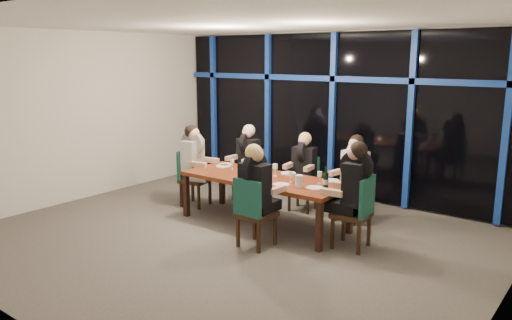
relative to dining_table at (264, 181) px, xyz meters
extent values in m
plane|color=#5E5853|center=(0.00, -0.80, -0.68)|extent=(7.00, 7.00, 0.00)
cube|color=silver|center=(0.00, 2.20, 0.82)|extent=(7.00, 0.04, 3.00)
cube|color=silver|center=(0.00, -3.80, 0.82)|extent=(7.00, 0.04, 3.00)
cube|color=silver|center=(-3.50, -0.80, 0.82)|extent=(0.04, 6.00, 3.00)
cube|color=silver|center=(3.50, -0.80, 0.82)|extent=(0.04, 6.00, 3.00)
cube|color=white|center=(0.00, -0.80, 2.32)|extent=(7.00, 6.00, 0.04)
cube|color=black|center=(0.00, 2.14, 0.82)|extent=(6.86, 0.04, 2.94)
cube|color=#133696|center=(-2.90, 2.09, 0.82)|extent=(0.10, 0.10, 2.94)
cube|color=#133696|center=(-1.45, 2.09, 0.82)|extent=(0.10, 0.10, 2.94)
cube|color=#133696|center=(0.00, 2.09, 0.82)|extent=(0.10, 0.10, 2.94)
cube|color=#133696|center=(1.45, 2.09, 0.82)|extent=(0.10, 0.10, 2.94)
cube|color=#133696|center=(2.90, 2.09, 0.82)|extent=(0.10, 0.10, 2.94)
cube|color=#133696|center=(0.00, 2.09, 1.48)|extent=(6.86, 0.10, 0.10)
cube|color=#FF2D14|center=(1.10, 2.45, 1.47)|extent=(0.60, 0.05, 0.35)
cube|color=brown|center=(0.00, 0.00, 0.04)|extent=(2.60, 1.00, 0.06)
cube|color=black|center=(-1.24, -0.44, -0.34)|extent=(0.08, 0.08, 0.69)
cube|color=black|center=(1.24, -0.44, -0.34)|extent=(0.08, 0.08, 0.69)
cube|color=black|center=(-1.24, 0.44, -0.34)|extent=(0.08, 0.08, 0.69)
cube|color=black|center=(1.24, 0.44, -0.34)|extent=(0.08, 0.08, 0.69)
cube|color=black|center=(-1.02, 0.88, -0.25)|extent=(0.45, 0.45, 0.06)
cube|color=#1B5849|center=(-1.02, 1.07, 0.01)|extent=(0.44, 0.06, 0.48)
cube|color=black|center=(-1.20, 0.71, -0.48)|extent=(0.04, 0.04, 0.41)
cube|color=black|center=(-0.86, 0.70, -0.48)|extent=(0.04, 0.04, 0.41)
cube|color=black|center=(-1.19, 1.05, -0.48)|extent=(0.04, 0.04, 0.41)
cube|color=black|center=(-0.85, 1.05, -0.48)|extent=(0.04, 0.04, 0.41)
cube|color=black|center=(0.09, 0.97, -0.26)|extent=(0.47, 0.47, 0.06)
cube|color=#1B5849|center=(0.07, 1.16, -0.01)|extent=(0.42, 0.10, 0.47)
cube|color=black|center=(-0.05, 0.78, -0.49)|extent=(0.04, 0.04, 0.39)
cube|color=black|center=(0.28, 0.83, -0.49)|extent=(0.04, 0.04, 0.39)
cube|color=black|center=(-0.09, 1.12, -0.49)|extent=(0.04, 0.04, 0.39)
cube|color=black|center=(0.24, 1.16, -0.49)|extent=(0.04, 0.04, 0.39)
cube|color=black|center=(1.01, 0.96, -0.25)|extent=(0.50, 0.50, 0.06)
cube|color=#1B5849|center=(1.04, 1.15, 0.01)|extent=(0.44, 0.12, 0.48)
cube|color=black|center=(0.82, 0.82, -0.48)|extent=(0.04, 0.04, 0.41)
cube|color=black|center=(1.16, 0.76, -0.48)|extent=(0.04, 0.04, 0.41)
cube|color=black|center=(0.87, 1.16, -0.48)|extent=(0.04, 0.04, 0.41)
cube|color=black|center=(1.21, 1.11, -0.48)|extent=(0.04, 0.04, 0.41)
cube|color=black|center=(-1.53, 0.07, -0.23)|extent=(0.53, 0.53, 0.06)
cube|color=#1B5849|center=(-1.73, 0.03, 0.04)|extent=(0.13, 0.45, 0.50)
cube|color=black|center=(-1.32, -0.07, -0.47)|extent=(0.05, 0.05, 0.42)
cube|color=black|center=(-1.39, 0.28, -0.47)|extent=(0.05, 0.05, 0.42)
cube|color=black|center=(-1.67, -0.14, -0.47)|extent=(0.05, 0.05, 0.42)
cube|color=black|center=(-1.74, 0.21, -0.47)|extent=(0.05, 0.05, 0.42)
cube|color=black|center=(1.51, -0.06, -0.22)|extent=(0.50, 0.50, 0.06)
cube|color=#1B5849|center=(1.72, -0.04, 0.06)|extent=(0.09, 0.47, 0.52)
cube|color=black|center=(1.31, 0.12, -0.46)|extent=(0.04, 0.04, 0.43)
cube|color=black|center=(1.34, -0.26, -0.46)|extent=(0.04, 0.04, 0.43)
cube|color=black|center=(1.68, 0.15, -0.46)|extent=(0.04, 0.04, 0.43)
cube|color=black|center=(1.71, -0.23, -0.46)|extent=(0.04, 0.04, 0.43)
cube|color=black|center=(0.47, -0.80, -0.23)|extent=(0.47, 0.47, 0.06)
cube|color=#1B5849|center=(0.46, -1.00, 0.04)|extent=(0.45, 0.06, 0.50)
cube|color=black|center=(0.65, -0.62, -0.47)|extent=(0.04, 0.04, 0.42)
cube|color=black|center=(0.29, -0.61, -0.47)|extent=(0.04, 0.04, 0.42)
cube|color=black|center=(0.64, -0.98, -0.47)|extent=(0.04, 0.04, 0.42)
cube|color=black|center=(0.28, -0.97, -0.47)|extent=(0.04, 0.04, 0.42)
cube|color=black|center=(-1.03, 0.76, -0.15)|extent=(0.36, 0.41, 0.14)
cube|color=black|center=(-1.02, 0.92, 0.17)|extent=(0.39, 0.24, 0.54)
cylinder|color=black|center=(-1.02, 0.92, 0.38)|extent=(0.11, 0.41, 0.41)
sphere|color=tan|center=(-1.02, 0.90, 0.55)|extent=(0.20, 0.20, 0.20)
sphere|color=silver|center=(-1.02, 0.93, 0.58)|extent=(0.22, 0.22, 0.22)
cube|color=tan|center=(-1.22, 0.69, 0.11)|extent=(0.08, 0.29, 0.08)
cube|color=tan|center=(-0.84, 0.68, 0.11)|extent=(0.08, 0.29, 0.08)
cube|color=black|center=(0.11, 0.86, -0.17)|extent=(0.38, 0.43, 0.13)
cube|color=black|center=(0.09, 1.01, 0.14)|extent=(0.40, 0.27, 0.52)
cylinder|color=black|center=(0.09, 1.01, 0.34)|extent=(0.14, 0.40, 0.39)
sphere|color=tan|center=(0.09, 0.99, 0.51)|extent=(0.20, 0.20, 0.20)
sphere|color=tan|center=(0.09, 1.03, 0.54)|extent=(0.21, 0.21, 0.21)
cube|color=tan|center=(-0.07, 0.76, 0.11)|extent=(0.11, 0.29, 0.07)
cube|color=tan|center=(0.30, 0.81, 0.11)|extent=(0.11, 0.29, 0.07)
cube|color=silver|center=(1.00, 0.85, -0.15)|extent=(0.41, 0.45, 0.14)
cube|color=silver|center=(1.02, 1.00, 0.17)|extent=(0.42, 0.29, 0.54)
cylinder|color=silver|center=(1.02, 1.00, 0.38)|extent=(0.16, 0.42, 0.41)
sphere|color=tan|center=(1.02, 0.98, 0.55)|extent=(0.20, 0.20, 0.20)
sphere|color=black|center=(1.02, 1.02, 0.58)|extent=(0.22, 0.22, 0.22)
cube|color=tan|center=(0.79, 0.80, 0.11)|extent=(0.12, 0.30, 0.08)
cube|color=tan|center=(1.18, 0.74, 0.11)|extent=(0.12, 0.30, 0.08)
cube|color=black|center=(-1.41, 0.10, -0.13)|extent=(0.48, 0.43, 0.14)
cube|color=black|center=(-1.57, 0.06, 0.20)|extent=(0.31, 0.44, 0.56)
cylinder|color=black|center=(-1.57, 0.06, 0.41)|extent=(0.43, 0.18, 0.42)
sphere|color=tan|center=(-1.55, 0.07, 0.59)|extent=(0.21, 0.21, 0.21)
sphere|color=black|center=(-1.59, 0.06, 0.62)|extent=(0.23, 0.23, 0.23)
cube|color=tan|center=(-1.30, -0.09, 0.11)|extent=(0.31, 0.13, 0.08)
cube|color=tan|center=(-1.37, 0.31, 0.11)|extent=(0.31, 0.13, 0.08)
cube|color=black|center=(1.39, -0.07, -0.11)|extent=(0.46, 0.41, 0.14)
cube|color=black|center=(1.55, -0.05, 0.23)|extent=(0.28, 0.43, 0.58)
cylinder|color=black|center=(1.55, -0.05, 0.46)|extent=(0.44, 0.14, 0.43)
sphere|color=tan|center=(1.53, -0.05, 0.64)|extent=(0.22, 0.22, 0.22)
sphere|color=black|center=(1.57, -0.05, 0.67)|extent=(0.24, 0.24, 0.24)
cube|color=tan|center=(1.29, 0.13, 0.11)|extent=(0.32, 0.11, 0.08)
cube|color=tan|center=(1.32, -0.28, 0.11)|extent=(0.32, 0.11, 0.08)
cube|color=black|center=(0.47, -0.68, -0.13)|extent=(0.37, 0.43, 0.14)
cube|color=black|center=(0.47, -0.84, 0.20)|extent=(0.41, 0.25, 0.56)
cylinder|color=black|center=(0.47, -0.84, 0.42)|extent=(0.11, 0.42, 0.42)
sphere|color=tan|center=(0.47, -0.82, 0.60)|extent=(0.21, 0.21, 0.21)
sphere|color=tan|center=(0.46, -0.86, 0.63)|extent=(0.23, 0.23, 0.23)
cube|color=tan|center=(0.67, -0.60, 0.11)|extent=(0.09, 0.30, 0.08)
cube|color=tan|center=(0.27, -0.59, 0.11)|extent=(0.09, 0.30, 0.08)
cylinder|color=white|center=(-1.04, 0.32, 0.08)|extent=(0.24, 0.24, 0.01)
cylinder|color=white|center=(0.17, 0.42, 0.08)|extent=(0.24, 0.24, 0.01)
cylinder|color=white|center=(0.93, 0.41, 0.08)|extent=(0.24, 0.24, 0.01)
cylinder|color=white|center=(-0.98, 0.18, 0.08)|extent=(0.24, 0.24, 0.01)
cylinder|color=white|center=(0.95, -0.10, 0.08)|extent=(0.24, 0.24, 0.01)
cylinder|color=white|center=(0.48, -0.24, 0.08)|extent=(0.24, 0.24, 0.01)
cylinder|color=black|center=(1.13, -0.10, 0.19)|extent=(0.07, 0.07, 0.25)
cylinder|color=black|center=(1.13, -0.10, 0.36)|extent=(0.03, 0.03, 0.09)
cylinder|color=silver|center=(1.13, -0.10, 0.19)|extent=(0.08, 0.08, 0.07)
cylinder|color=silver|center=(0.75, -0.19, 0.16)|extent=(0.10, 0.10, 0.18)
cylinder|color=silver|center=(0.80, -0.19, 0.17)|extent=(0.01, 0.01, 0.12)
cylinder|color=#FFAC4C|center=(-0.07, -0.21, 0.08)|extent=(0.05, 0.05, 0.03)
cylinder|color=silver|center=(-0.25, -0.13, 0.07)|extent=(0.06, 0.06, 0.01)
cylinder|color=silver|center=(-0.25, -0.13, 0.12)|extent=(0.01, 0.01, 0.09)
cylinder|color=silver|center=(-0.25, -0.13, 0.19)|extent=(0.06, 0.06, 0.06)
cylinder|color=silver|center=(0.10, 0.15, 0.07)|extent=(0.07, 0.07, 0.01)
cylinder|color=silver|center=(0.10, 0.15, 0.13)|extent=(0.01, 0.01, 0.11)
cylinder|color=silver|center=(0.10, 0.15, 0.22)|extent=(0.07, 0.07, 0.08)
cylinder|color=silver|center=(0.49, -0.02, 0.07)|extent=(0.06, 0.06, 0.01)
cylinder|color=silver|center=(0.49, -0.02, 0.12)|extent=(0.01, 0.01, 0.09)
cylinder|color=silver|center=(0.49, -0.02, 0.19)|extent=(0.06, 0.06, 0.06)
cylinder|color=silver|center=(-0.73, 0.11, 0.07)|extent=(0.06, 0.06, 0.01)
cylinder|color=silver|center=(-0.73, 0.11, 0.12)|extent=(0.01, 0.01, 0.09)
cylinder|color=silver|center=(-0.73, 0.11, 0.20)|extent=(0.06, 0.06, 0.07)
cylinder|color=white|center=(0.87, 0.18, 0.07)|extent=(0.06, 0.06, 0.01)
cylinder|color=white|center=(0.87, 0.18, 0.12)|extent=(0.01, 0.01, 0.10)
cylinder|color=white|center=(0.87, 0.18, 0.21)|extent=(0.07, 0.07, 0.07)
camera|label=1|loc=(4.39, -5.94, 1.88)|focal=35.00mm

